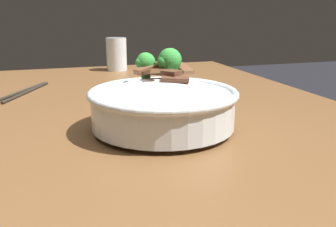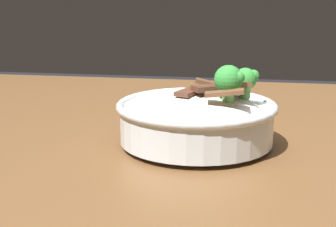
% 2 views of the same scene
% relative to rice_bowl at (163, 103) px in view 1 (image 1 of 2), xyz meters
% --- Properties ---
extents(dining_table, '(1.47, 1.04, 0.75)m').
position_rel_rice_bowl_xyz_m(dining_table, '(0.02, 0.09, -0.15)').
color(dining_table, brown).
rests_on(dining_table, ground).
extents(rice_bowl, '(0.26, 0.26, 0.14)m').
position_rel_rice_bowl_xyz_m(rice_bowl, '(0.00, 0.00, 0.00)').
color(rice_bowl, silver).
rests_on(rice_bowl, dining_table).
extents(drinking_glass, '(0.07, 0.07, 0.11)m').
position_rel_rice_bowl_xyz_m(drinking_glass, '(0.65, -0.03, -0.00)').
color(drinking_glass, white).
rests_on(drinking_glass, dining_table).
extents(chopsticks_pair, '(0.21, 0.12, 0.01)m').
position_rel_rice_bowl_xyz_m(chopsticks_pair, '(0.38, 0.25, -0.04)').
color(chopsticks_pair, '#28231E').
rests_on(chopsticks_pair, dining_table).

